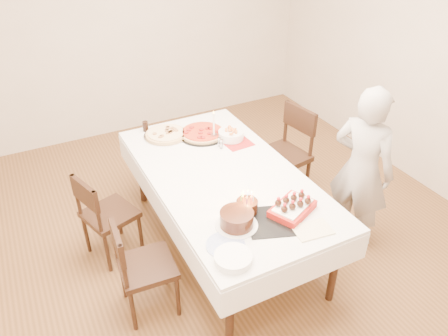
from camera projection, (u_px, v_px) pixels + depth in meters
name	position (u px, v px, depth m)	size (l,w,h in m)	color
floor	(230.00, 237.00, 4.01)	(5.00, 5.00, 0.00)	brown
wall_back	(132.00, 23.00, 5.13)	(4.50, 0.04, 2.70)	beige
wall_right	(441.00, 57.00, 4.13)	(0.04, 5.00, 2.70)	beige
dining_table	(224.00, 210.00, 3.74)	(1.14, 2.14, 0.75)	silver
chair_right_savory	(282.00, 156.00, 4.28)	(0.49, 0.49, 0.96)	black
chair_left_savory	(110.00, 214.00, 3.63)	(0.42, 0.42, 0.83)	black
chair_left_dessert	(147.00, 266.00, 3.14)	(0.42, 0.42, 0.83)	black
person	(361.00, 170.00, 3.60)	(0.54, 0.35, 1.48)	#B5AFAB
pizza_white	(166.00, 134.00, 4.05)	(0.41, 0.41, 0.04)	beige
pizza_pepperoni	(203.00, 133.00, 4.07)	(0.45, 0.45, 0.04)	red
red_placemat	(237.00, 143.00, 3.96)	(0.24, 0.24, 0.01)	#B21E1E
pasta_bowl	(231.00, 135.00, 3.99)	(0.23, 0.23, 0.07)	white
taper_candle	(214.00, 125.00, 3.93)	(0.06, 0.06, 0.29)	white
shaker_pair	(221.00, 144.00, 3.86)	(0.07, 0.07, 0.08)	white
cola_glass	(145.00, 126.00, 4.12)	(0.05, 0.05, 0.10)	black
layer_cake	(237.00, 219.00, 2.97)	(0.30, 0.30, 0.12)	#381A0E
cake_board	(272.00, 222.00, 3.03)	(0.34, 0.34, 0.01)	black
birthday_cake	(247.00, 202.00, 3.07)	(0.15, 0.15, 0.15)	#311A0D
strawberry_box	(292.00, 208.00, 3.10)	(0.33, 0.22, 0.08)	#9F1812
box_lid	(312.00, 230.00, 2.96)	(0.26, 0.17, 0.02)	beige
plate_stack	(233.00, 258.00, 2.70)	(0.24, 0.24, 0.05)	white
china_plate	(226.00, 245.00, 2.83)	(0.26, 0.26, 0.01)	white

